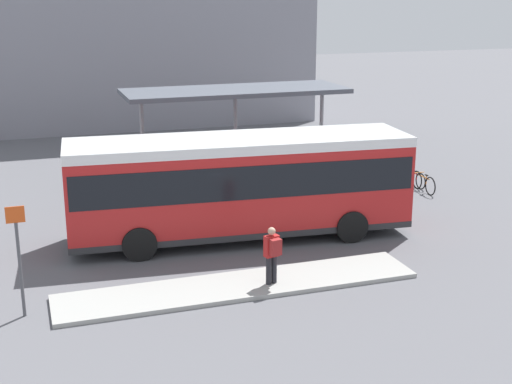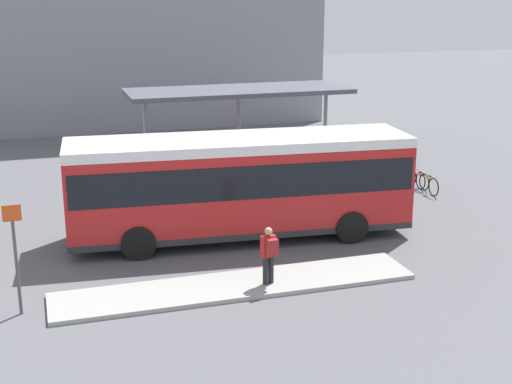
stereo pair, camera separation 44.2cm
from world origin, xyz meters
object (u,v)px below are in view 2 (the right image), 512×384
pedestrian_waiting (269,252)px  bicycle_orange (427,184)px  bicycle_red (418,179)px  city_bus (240,180)px  platform_sign (16,254)px  potted_planter_near_shelter (176,187)px

pedestrian_waiting → bicycle_orange: pedestrian_waiting is taller
pedestrian_waiting → bicycle_red: 11.78m
city_bus → platform_sign: city_bus is taller
city_bus → pedestrian_waiting: bearing=-90.8°
pedestrian_waiting → bicycle_red: size_ratio=1.00×
city_bus → bicycle_orange: size_ratio=6.29×
bicycle_orange → pedestrian_waiting: bearing=128.7°
city_bus → platform_sign: bearing=-146.0°
bicycle_orange → potted_planter_near_shelter: potted_planter_near_shelter is taller
platform_sign → bicycle_red: bearing=25.9°
pedestrian_waiting → platform_sign: platform_sign is taller
pedestrian_waiting → platform_sign: 6.34m
bicycle_red → platform_sign: size_ratio=0.56×
city_bus → bicycle_orange: bearing=23.2°
city_bus → platform_sign: size_ratio=3.88×
platform_sign → pedestrian_waiting: bearing=-3.1°
pedestrian_waiting → platform_sign: size_ratio=0.56×
city_bus → potted_planter_near_shelter: bearing=111.3°
potted_planter_near_shelter → platform_sign: 9.71m
bicycle_red → potted_planter_near_shelter: bearing=83.2°
bicycle_orange → potted_planter_near_shelter: 9.76m
bicycle_red → platform_sign: (-15.19, -7.37, 1.22)m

